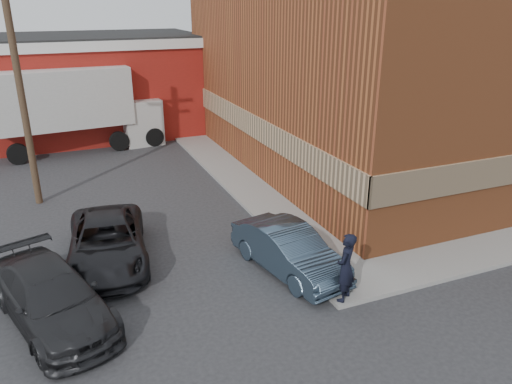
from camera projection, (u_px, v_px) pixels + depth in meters
name	position (u px, v px, depth m)	size (l,w,h in m)	color
ground	(321.00, 273.00, 14.53)	(90.00, 90.00, 0.00)	#28282B
brick_building	(388.00, 62.00, 23.62)	(14.25, 18.25, 9.36)	#994D27
sidewalk_west	(233.00, 175.00, 22.46)	(1.80, 18.00, 0.12)	gray
warehouse	(58.00, 86.00, 28.56)	(16.30, 8.30, 5.60)	maroon
utility_pole	(19.00, 80.00, 17.85)	(2.00, 0.26, 9.00)	#4C3826
man	(346.00, 267.00, 12.74)	(0.68, 0.45, 1.88)	black
sedan	(289.00, 250.00, 14.42)	(1.44, 4.14, 1.36)	#344556
suv_a	(107.00, 242.00, 14.90)	(2.24, 4.86, 1.35)	black
suv_b	(52.00, 298.00, 12.12)	(1.92, 4.73, 1.37)	#242527
box_truck	(79.00, 103.00, 25.60)	(8.86, 3.43, 4.26)	beige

